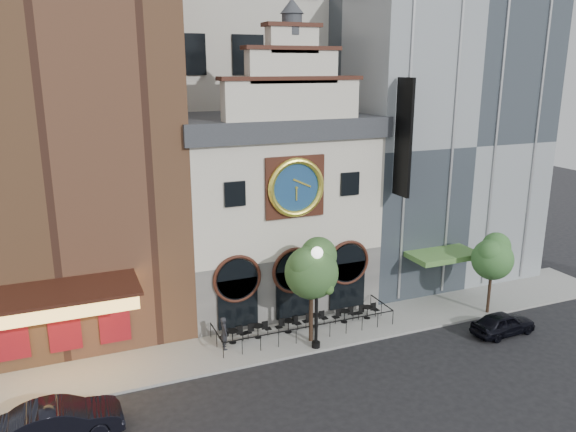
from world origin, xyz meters
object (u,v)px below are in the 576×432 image
(bistro_1, at_px, (258,330))
(bistro_5, at_px, (367,311))
(bistro_2, at_px, (288,325))
(bistro_4, at_px, (344,315))
(tree_left, at_px, (312,268))
(tree_right, at_px, (493,256))
(lamppost, at_px, (317,286))
(bistro_3, at_px, (315,319))
(car_right, at_px, (503,323))
(pedestrian, at_px, (224,333))
(car_left, at_px, (60,421))
(bistro_0, at_px, (233,335))

(bistro_1, distance_m, bistro_5, 7.12)
(bistro_2, relative_size, bistro_4, 1.00)
(tree_left, bearing_deg, tree_right, -3.98)
(bistro_4, relative_size, lamppost, 0.27)
(tree_right, bearing_deg, bistro_3, 168.27)
(bistro_3, relative_size, tree_left, 0.26)
(car_right, height_order, pedestrian, pedestrian)
(pedestrian, distance_m, lamppost, 5.73)
(bistro_5, xyz_separation_m, lamppost, (-4.52, -2.15, 3.16))
(car_right, height_order, tree_right, tree_right)
(car_left, relative_size, lamppost, 0.86)
(bistro_0, xyz_separation_m, car_right, (15.09, -4.75, 0.07))
(bistro_1, relative_size, pedestrian, 0.84)
(tree_left, bearing_deg, bistro_1, 152.12)
(bistro_1, distance_m, tree_right, 15.22)
(bistro_3, distance_m, lamppost, 4.06)
(bistro_2, relative_size, tree_right, 0.31)
(tree_right, bearing_deg, car_right, -114.06)
(bistro_2, bearing_deg, pedestrian, -173.41)
(bistro_2, height_order, bistro_5, same)
(bistro_1, xyz_separation_m, car_left, (-10.65, -5.16, 0.22))
(bistro_0, relative_size, bistro_4, 1.00)
(tree_left, bearing_deg, lamppost, -98.12)
(bistro_5, bearing_deg, lamppost, -154.57)
(bistro_2, relative_size, bistro_5, 1.00)
(bistro_0, xyz_separation_m, bistro_3, (5.17, 0.08, 0.00))
(bistro_2, bearing_deg, bistro_4, -1.18)
(bistro_0, bearing_deg, bistro_2, 0.09)
(bistro_1, bearing_deg, car_right, -19.50)
(bistro_1, height_order, car_right, car_right)
(bistro_5, height_order, car_left, car_left)
(tree_left, bearing_deg, bistro_3, 57.71)
(car_left, bearing_deg, tree_right, -85.18)
(bistro_1, relative_size, car_right, 0.39)
(bistro_1, distance_m, lamppost, 4.69)
(bistro_1, xyz_separation_m, bistro_3, (3.64, 0.02, 0.00))
(pedestrian, bearing_deg, bistro_3, -84.26)
(bistro_2, distance_m, bistro_5, 5.25)
(tree_left, relative_size, tree_right, 1.17)
(bistro_0, relative_size, car_left, 0.31)
(bistro_5, xyz_separation_m, car_right, (6.44, -4.65, 0.07))
(bistro_4, bearing_deg, bistro_3, 175.60)
(car_right, distance_m, lamppost, 11.66)
(car_right, height_order, tree_left, tree_left)
(bistro_1, xyz_separation_m, pedestrian, (-2.14, -0.51, 0.48))
(car_right, bearing_deg, pedestrian, 71.98)
(bistro_0, relative_size, tree_right, 0.31)
(car_right, bearing_deg, car_left, 88.12)
(bistro_2, relative_size, car_right, 0.39)
(lamppost, relative_size, tree_left, 0.98)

